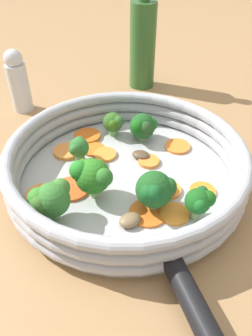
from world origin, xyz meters
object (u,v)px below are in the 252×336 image
skillet (126,179)px  carrot_slice_1 (203,191)px  carrot_slice_9 (174,214)px  broccoli_floret_5 (78,148)px  carrot_slice_10 (94,149)px  carrot_slice_12 (170,188)px  carrot_slice_7 (148,213)px  carrot_slice_0 (93,176)px  carrot_slice_11 (42,195)px  mushroom_piece_1 (166,191)px  mushroom_piece_3 (94,175)px  broccoli_floret_2 (50,199)px  broccoli_floret_0 (200,201)px  carrot_slice_8 (67,151)px  oil_bottle (143,44)px  broccoli_floret_4 (143,127)px  broccoli_floret_1 (91,175)px  salt_shaker (18,81)px  carrot_slice_6 (177,146)px  carrot_slice_2 (149,161)px  carrot_slice_5 (72,189)px  broccoli_floret_3 (155,190)px  carrot_slice_3 (105,154)px  broccoli_floret_6 (114,123)px  mushroom_piece_0 (142,155)px  carrot_slice_4 (87,136)px

skillet → carrot_slice_1: size_ratio=8.81×
carrot_slice_9 → broccoli_floret_5: 0.17m
carrot_slice_1 → carrot_slice_10: (0.17, -0.01, 0.00)m
carrot_slice_12 → broccoli_floret_5: bearing=2.8°
carrot_slice_1 → carrot_slice_7: same height
carrot_slice_0 → carrot_slice_11: same height
mushroom_piece_1 → mushroom_piece_3: bearing=8.7°
carrot_slice_9 → broccoli_floret_2: 0.15m
carrot_slice_10 → mushroom_piece_1: size_ratio=1.09×
broccoli_floret_0 → carrot_slice_7: bearing=22.7°
broccoli_floret_2 → broccoli_floret_5: bearing=-71.6°
carrot_slice_8 → oil_bottle: size_ratio=0.19×
carrot_slice_12 → broccoli_floret_4: broccoli_floret_4 is taller
skillet → broccoli_floret_2: (0.04, 0.11, 0.04)m
carrot_slice_10 → oil_bottle: bearing=-80.1°
broccoli_floret_1 → broccoli_floret_2: bearing=69.7°
carrot_slice_0 → broccoli_floret_2: broccoli_floret_2 is taller
carrot_slice_11 → carrot_slice_9: bearing=-163.1°
mushroom_piece_1 → salt_shaker: 0.34m
carrot_slice_6 → carrot_slice_7: bearing=97.0°
carrot_slice_2 → broccoli_floret_5: 0.10m
carrot_slice_2 → carrot_slice_8: 0.12m
carrot_slice_5 → mushroom_piece_1: mushroom_piece_1 is taller
broccoli_floret_3 → carrot_slice_7: bearing=77.6°
skillet → carrot_slice_9: 0.09m
skillet → carrot_slice_5: carrot_slice_5 is taller
carrot_slice_6 → mushroom_piece_1: size_ratio=1.23×
carrot_slice_1 → carrot_slice_3: same height
broccoli_floret_4 → broccoli_floret_6: broccoli_floret_4 is taller
carrot_slice_10 → broccoli_floret_2: 0.15m
carrot_slice_5 → carrot_slice_7: same height
carrot_slice_11 → broccoli_floret_5: size_ratio=1.04×
carrot_slice_9 → salt_shaker: (0.35, -0.13, 0.04)m
carrot_slice_7 → mushroom_piece_1: (-0.01, -0.04, 0.01)m
carrot_slice_0 → carrot_slice_2: same height
carrot_slice_0 → carrot_slice_11: 0.07m
carrot_slice_3 → mushroom_piece_1: mushroom_piece_1 is taller
carrot_slice_1 → mushroom_piece_0: 0.11m
broccoli_floret_6 → mushroom_piece_1: bearing=144.9°
carrot_slice_12 → broccoli_floret_1: bearing=35.2°
carrot_slice_6 → salt_shaker: size_ratio=0.34×
carrot_slice_4 → skillet: bearing=150.8°
carrot_slice_2 → carrot_slice_4: same height
carrot_slice_5 → mushroom_piece_3: 0.04m
broccoli_floret_6 → broccoli_floret_5: bearing=82.7°
broccoli_floret_4 → oil_bottle: bearing=-63.8°
carrot_slice_10 → salt_shaker: bearing=-17.5°
broccoli_floret_0 → oil_bottle: bearing=-54.4°
broccoli_floret_2 → oil_bottle: bearing=-79.2°
mushroom_piece_3 → carrot_slice_0: bearing=8.0°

